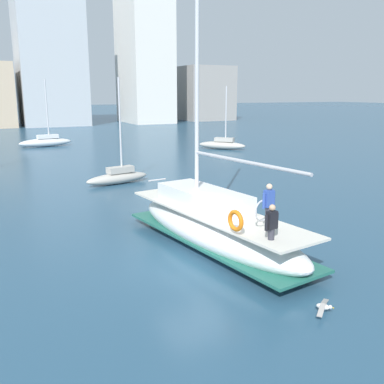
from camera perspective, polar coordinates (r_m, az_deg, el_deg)
name	(u,v)px	position (r m, az deg, el deg)	size (l,w,h in m)	color
ground_plane	(194,264)	(15.31, 0.27, -9.56)	(400.00, 400.00, 0.00)	#284C66
main_sailboat	(213,224)	(16.66, 2.83, -4.32)	(3.81, 9.85, 14.11)	white
moored_sloop_near	(46,141)	(50.64, -18.87, 6.39)	(5.76, 1.95, 7.31)	silver
moored_sloop_far	(118,176)	(28.75, -9.81, 2.10)	(4.55, 1.98, 6.85)	#B7B2A8
moored_catamaran	(222,144)	(45.87, 4.05, 6.36)	(4.32, 4.61, 6.54)	#B7B2A8
seagull	(324,306)	(12.58, 17.10, -14.33)	(0.94, 0.78, 0.17)	silver
waterfront_buildings	(5,68)	(85.64, -23.57, 14.86)	(86.07, 18.56, 24.54)	#B2B7BC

